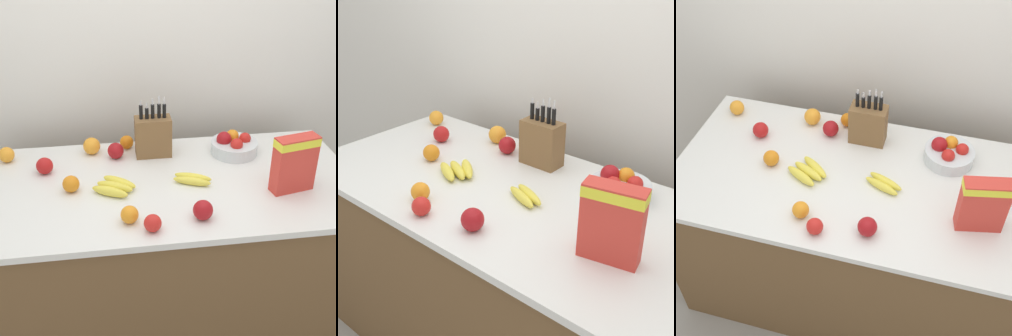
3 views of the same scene
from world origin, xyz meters
The scene contains 17 objects.
ground_plane centered at (0.00, 0.00, 0.00)m, with size 14.00×14.00×0.00m, color gray.
wall_back centered at (0.00, 0.66, 1.30)m, with size 9.00×0.06×2.60m.
counter centered at (0.00, 0.00, 0.44)m, with size 1.78×0.88×0.88m.
knife_block centered at (-0.03, 0.28, 0.98)m, with size 0.18×0.10×0.31m.
cereal_box centered at (0.54, -0.14, 1.02)m, with size 0.20×0.11×0.26m.
fruit_bowl centered at (0.38, 0.24, 0.92)m, with size 0.24×0.24×0.12m.
banana_bunch_left centered at (0.11, -0.02, 0.89)m, with size 0.19×0.14×0.04m.
banana_bunch_right centered at (-0.24, -0.04, 0.90)m, with size 0.21×0.21×0.04m.
apple_near_bananas centered at (0.10, -0.30, 0.92)m, with size 0.08×0.08×0.08m, color #A31419.
apple_rightmost centered at (-0.22, 0.27, 0.92)m, with size 0.08×0.08×0.08m, color #A31419.
apple_by_knife_block centered at (-0.56, 0.17, 0.92)m, with size 0.08×0.08×0.08m, color red.
apple_front centered at (-0.11, -0.35, 0.91)m, with size 0.07×0.07×0.07m, color red.
orange_by_cereal centered at (-0.19, -0.28, 0.91)m, with size 0.07×0.07×0.07m, color orange.
orange_front_left centered at (-0.16, 0.37, 0.91)m, with size 0.07×0.07×0.07m, color orange.
orange_mid_left centered at (-0.76, 0.31, 0.91)m, with size 0.08×0.08×0.08m, color orange.
orange_mid_right centered at (-0.34, 0.33, 0.92)m, with size 0.09×0.09×0.09m, color orange.
orange_front_center centered at (-0.43, -0.01, 0.91)m, with size 0.08×0.08×0.08m, color orange.
Camera 3 is at (0.33, -1.49, 2.43)m, focal length 50.00 mm.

